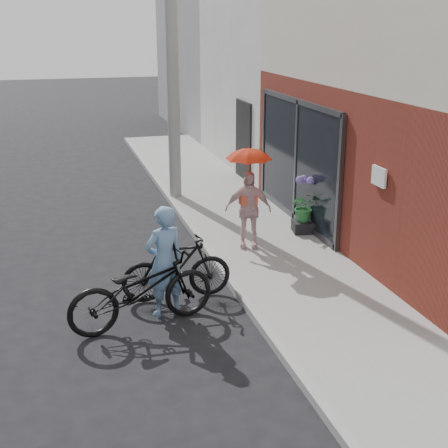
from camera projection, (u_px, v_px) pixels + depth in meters
name	position (u px, v px, depth m)	size (l,w,h in m)	color
ground	(185.00, 313.00, 9.22)	(80.00, 80.00, 0.00)	black
sidewalk	(272.00, 250.00, 11.57)	(2.20, 24.00, 0.12)	gray
curb	(212.00, 256.00, 11.27)	(0.12, 24.00, 0.12)	#9E9E99
plaster_building	(357.00, 42.00, 18.22)	(8.00, 6.00, 7.00)	white
east_building_far	(274.00, 36.00, 24.61)	(8.00, 8.00, 7.00)	gray
utility_pole	(172.00, 49.00, 13.90)	(0.28, 0.28, 7.00)	#9E9E99
officer	(164.00, 261.00, 8.96)	(0.60, 0.40, 1.66)	#6890BA
bike_left	(141.00, 289.00, 8.69)	(0.74, 2.13, 1.12)	black
bike_right	(177.00, 268.00, 9.55)	(0.48, 1.70, 1.02)	black
kimono_woman	(248.00, 209.00, 11.37)	(0.84, 0.35, 1.43)	beige
parasol	(249.00, 152.00, 11.04)	(0.79, 0.79, 0.70)	#F5441C
planter	(304.00, 226.00, 12.36)	(0.42, 0.42, 0.22)	black
potted_plant	(304.00, 207.00, 12.23)	(0.53, 0.46, 0.59)	#2C6F34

